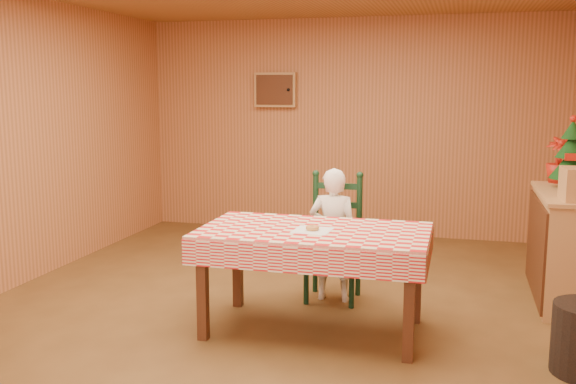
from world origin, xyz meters
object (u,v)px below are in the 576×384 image
object	(u,v)px
shelf_unit	(568,247)
christmas_tree	(571,155)
seated_child	(333,235)
dining_table	(314,240)
ladder_chair	(334,240)

from	to	relation	value
shelf_unit	christmas_tree	bearing A→B (deg)	88.02
seated_child	shelf_unit	world-z (taller)	seated_child
dining_table	seated_child	bearing A→B (deg)	90.00
seated_child	christmas_tree	xyz separation A→B (m)	(1.91, 0.72, 0.65)
dining_table	ladder_chair	world-z (taller)	ladder_chair
ladder_chair	christmas_tree	world-z (taller)	christmas_tree
ladder_chair	christmas_tree	size ratio (longest dim) A/B	1.74
shelf_unit	christmas_tree	xyz separation A→B (m)	(0.01, 0.25, 0.74)
dining_table	christmas_tree	distance (m)	2.45
dining_table	christmas_tree	xyz separation A→B (m)	(1.91, 1.45, 0.52)
seated_child	ladder_chair	bearing A→B (deg)	-90.00
christmas_tree	seated_child	bearing A→B (deg)	-159.42
shelf_unit	seated_child	bearing A→B (deg)	-166.19
ladder_chair	shelf_unit	xyz separation A→B (m)	(1.90, 0.41, -0.04)
dining_table	seated_child	xyz separation A→B (m)	(0.00, 0.73, -0.13)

